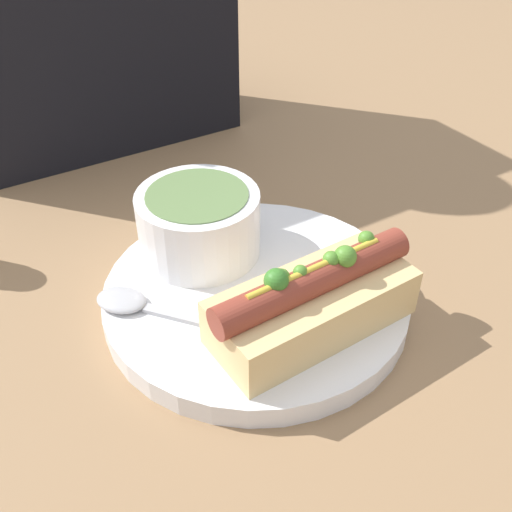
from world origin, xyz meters
The scene contains 5 objects.
ground_plane centered at (0.00, 0.00, 0.00)m, with size 4.00×4.00×0.00m, color #93704C.
dinner_plate centered at (0.00, 0.00, 0.01)m, with size 0.25×0.25×0.02m.
hot_dog centered at (0.01, -0.06, 0.05)m, with size 0.17×0.07×0.07m.
soup_bowl centered at (-0.02, 0.07, 0.05)m, with size 0.11×0.11×0.06m.
spoon centered at (-0.09, 0.02, 0.02)m, with size 0.12×0.14×0.01m.
Camera 1 is at (-0.19, -0.32, 0.34)m, focal length 42.00 mm.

